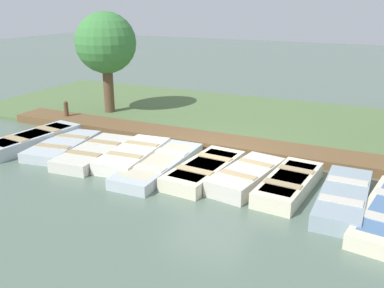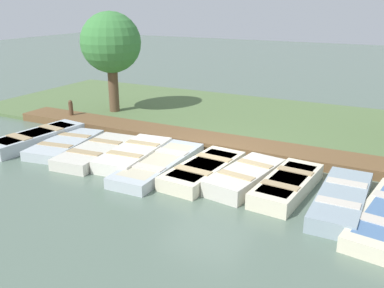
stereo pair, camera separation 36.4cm
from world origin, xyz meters
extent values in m
plane|color=#566B5B|center=(0.00, 0.00, 0.00)|extent=(80.00, 80.00, 0.00)
cube|color=#567042|center=(-5.00, 0.00, 0.06)|extent=(8.00, 24.00, 0.13)
cube|color=brown|center=(-1.59, 0.00, 0.15)|extent=(1.27, 17.38, 0.29)
cube|color=#B2BCC1|center=(0.94, -5.94, 0.21)|extent=(3.42, 1.42, 0.42)
cube|color=#994C33|center=(0.94, -5.94, 0.40)|extent=(2.80, 1.12, 0.03)
cube|color=tan|center=(1.56, -6.01, 0.43)|extent=(0.44, 1.00, 0.03)
cube|color=tan|center=(0.31, -5.87, 0.43)|extent=(0.44, 1.00, 0.03)
cube|color=#B2BCC1|center=(0.86, -4.74, 0.15)|extent=(2.94, 1.65, 0.30)
cube|color=#994C33|center=(0.86, -4.74, 0.29)|extent=(2.40, 1.30, 0.02)
cube|color=tan|center=(1.38, -4.66, 0.31)|extent=(0.45, 1.18, 0.03)
cube|color=tan|center=(0.34, -4.82, 0.31)|extent=(0.45, 1.18, 0.03)
cube|color=beige|center=(1.00, -3.37, 0.16)|extent=(3.01, 1.43, 0.33)
cube|color=#6B7F51|center=(1.00, -3.37, 0.32)|extent=(2.46, 1.12, 0.03)
cube|color=tan|center=(1.55, -3.32, 0.34)|extent=(0.38, 1.11, 0.03)
cube|color=tan|center=(0.45, -3.42, 0.34)|extent=(0.38, 1.11, 0.03)
cube|color=silver|center=(0.69, -2.16, 0.18)|extent=(2.92, 1.41, 0.37)
cube|color=#4C709E|center=(0.69, -2.16, 0.35)|extent=(2.39, 1.11, 0.03)
cube|color=tan|center=(1.23, -2.12, 0.38)|extent=(0.37, 1.10, 0.03)
cube|color=tan|center=(0.16, -2.21, 0.38)|extent=(0.37, 1.10, 0.03)
cube|color=#B2BCC1|center=(0.96, -1.12, 0.15)|extent=(3.62, 1.22, 0.30)
cube|color=beige|center=(0.96, -1.12, 0.29)|extent=(2.97, 0.95, 0.02)
cube|color=beige|center=(1.65, -1.11, 0.32)|extent=(0.38, 1.06, 0.03)
cube|color=beige|center=(0.28, -1.14, 0.32)|extent=(0.38, 1.06, 0.03)
cube|color=beige|center=(0.85, 0.24, 0.18)|extent=(3.03, 1.35, 0.37)
cube|color=beige|center=(0.85, 0.24, 0.35)|extent=(2.48, 1.06, 0.03)
cube|color=tan|center=(1.41, 0.19, 0.38)|extent=(0.38, 1.05, 0.03)
cube|color=tan|center=(0.29, 0.28, 0.38)|extent=(0.38, 1.05, 0.03)
cube|color=beige|center=(0.83, 1.44, 0.21)|extent=(2.74, 1.43, 0.42)
cube|color=#994C33|center=(0.83, 1.44, 0.40)|extent=(2.24, 1.13, 0.03)
cube|color=tan|center=(1.32, 1.37, 0.43)|extent=(0.40, 0.99, 0.03)
cube|color=tan|center=(0.34, 1.52, 0.43)|extent=(0.40, 0.99, 0.03)
cube|color=beige|center=(0.81, 2.55, 0.20)|extent=(2.87, 1.22, 0.39)
cube|color=beige|center=(0.81, 2.55, 0.38)|extent=(2.35, 0.96, 0.03)
cube|color=tan|center=(1.35, 2.50, 0.41)|extent=(0.36, 0.93, 0.03)
cube|color=tan|center=(0.28, 2.59, 0.41)|extent=(0.36, 0.93, 0.03)
cube|color=#8C9EA8|center=(1.03, 3.89, 0.19)|extent=(3.15, 1.03, 0.38)
cube|color=#994C33|center=(1.03, 3.89, 0.36)|extent=(2.59, 0.81, 0.03)
cube|color=beige|center=(1.63, 3.89, 0.39)|extent=(0.32, 0.94, 0.03)
cube|color=beige|center=(0.43, 3.89, 0.39)|extent=(0.32, 0.94, 0.03)
cylinder|color=brown|center=(-1.68, -6.78, 0.39)|extent=(0.17, 0.17, 0.79)
sphere|color=brown|center=(-1.68, -6.78, 0.82)|extent=(0.15, 0.15, 0.15)
cylinder|color=brown|center=(-3.52, -6.07, 1.15)|extent=(0.42, 0.42, 2.30)
sphere|color=#3D7F3D|center=(-3.52, -6.07, 2.97)|extent=(2.44, 2.44, 2.44)
camera|label=1|loc=(10.77, 4.60, 4.59)|focal=40.00mm
camera|label=2|loc=(10.60, 4.93, 4.59)|focal=40.00mm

